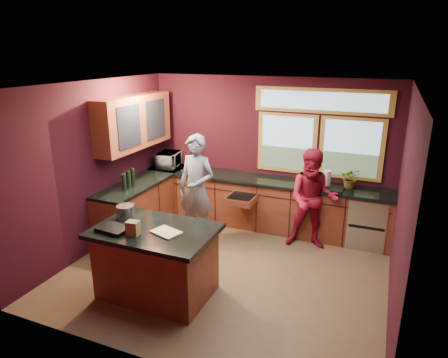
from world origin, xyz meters
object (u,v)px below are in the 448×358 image
Objects in this scene: person_grey at (197,189)px; stock_pot at (126,212)px; island at (157,261)px; person_red at (313,199)px; cutting_board at (166,232)px.

stock_pot is (-0.32, -1.52, 0.12)m from person_grey.
stock_pot is at bearing 164.74° from island.
stock_pot is (-0.55, 0.15, 0.56)m from island.
person_red is at bearing 42.54° from stock_pot.
island is at bearing 165.96° from cutting_board.
person_grey is at bearing 78.19° from stock_pot.
stock_pot is at bearing 165.07° from cutting_board.
person_red is at bearing 21.88° from person_grey.
island is 0.52m from cutting_board.
person_red reaches higher than island.
person_red is at bearing 57.04° from cutting_board.
person_red is 6.94× the size of stock_pot.
stock_pot reaches higher than island.
person_red is 2.95m from stock_pot.
cutting_board is at bearing -14.93° from stock_pot.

